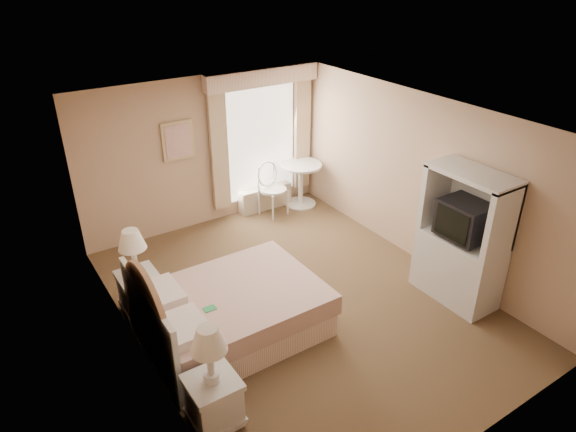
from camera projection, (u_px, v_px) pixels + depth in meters
room at (300, 218)px, 6.34m from camera, size 4.21×5.51×2.51m
window at (263, 137)px, 8.77m from camera, size 2.05×0.22×2.51m
framed_art at (178, 141)px, 7.99m from camera, size 0.52×0.04×0.62m
bed at (227, 312)px, 6.14m from camera, size 2.09×1.59×1.40m
nightstand_near at (213, 390)px, 4.93m from camera, size 0.49×0.49×1.18m
nightstand_far at (138, 282)px, 6.52m from camera, size 0.49×0.49×1.17m
round_table at (301, 178)px, 9.26m from camera, size 0.76×0.76×0.80m
cafe_chair at (271, 185)px, 8.93m from camera, size 0.55×0.55×0.96m
armoire at (461, 247)px, 6.67m from camera, size 0.55×1.10×1.83m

